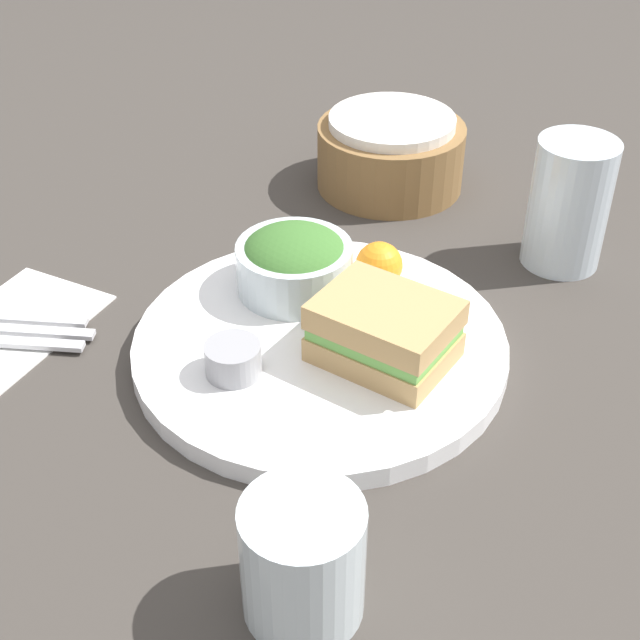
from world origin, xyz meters
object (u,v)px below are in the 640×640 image
sandwich (386,329)px  spoon (10,318)px  knife (3,329)px  drink_glass (569,204)px  plate (320,346)px  bread_basket (391,153)px  salad_bowl (294,262)px  dressing_cup (233,359)px  water_glass (303,560)px

sandwich → spoon: 0.36m
sandwich → knife: size_ratio=0.71×
drink_glass → knife: size_ratio=0.77×
plate → bread_basket: bread_basket is taller
sandwich → salad_bowl: size_ratio=1.11×
sandwich → drink_glass: 0.27m
salad_bowl → drink_glass: bearing=42.8°
drink_glass → bread_basket: size_ratio=0.78×
salad_bowl → dressing_cup: salad_bowl is taller
salad_bowl → dressing_cup: 0.14m
knife → water_glass: bearing=139.7°
sandwich → bread_basket: size_ratio=0.71×
bread_basket → sandwich: bearing=-67.6°
salad_bowl → dressing_cup: bearing=-84.5°
dressing_cup → knife: bearing=-172.6°
salad_bowl → water_glass: (0.17, -0.30, -0.00)m
bread_basket → knife: bread_basket is taller
bread_basket → spoon: size_ratio=1.15×
bread_basket → water_glass: bearing=-72.4°
plate → salad_bowl: 0.09m
drink_glass → water_glass: (-0.04, -0.50, -0.02)m
dressing_cup → drink_glass: drink_glass is taller
plate → sandwich: (0.06, 0.00, 0.04)m
dressing_cup → sandwich: bearing=37.0°
dressing_cup → water_glass: bearing=-47.4°
plate → dressing_cup: bearing=-120.1°
plate → salad_bowl: bearing=133.8°
sandwich → bread_basket: bread_basket is taller
drink_glass → dressing_cup: bearing=-120.8°
bread_basket → water_glass: size_ratio=1.88×
plate → drink_glass: (0.15, 0.25, 0.06)m
plate → spoon: size_ratio=2.25×
sandwich → water_glass: (0.05, -0.25, -0.00)m
salad_bowl → drink_glass: size_ratio=0.82×
salad_bowl → knife: bearing=-143.1°
salad_bowl → spoon: 0.28m
dressing_cup → drink_glass: (0.20, 0.33, 0.03)m
dressing_cup → water_glass: water_glass is taller
dressing_cup → spoon: size_ratio=0.32×
salad_bowl → drink_glass: (0.21, 0.20, 0.02)m
dressing_cup → spoon: (-0.24, -0.01, -0.03)m
sandwich → knife: bearing=-162.0°
sandwich → dressing_cup: sandwich is taller
plate → sandwich: bearing=3.6°
salad_bowl → water_glass: water_glass is taller
sandwich → salad_bowl: (-0.12, 0.06, 0.00)m
spoon → plate: bearing=176.5°
sandwich → salad_bowl: 0.13m
plate → salad_bowl: salad_bowl is taller
plate → spoon: 0.30m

